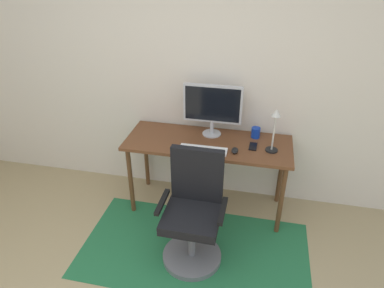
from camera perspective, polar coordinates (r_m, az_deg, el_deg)
wall_back at (r=3.40m, az=-1.59°, el=11.88°), size 6.00×0.10×2.60m
area_rug at (r=3.21m, az=0.38°, el=-17.00°), size 1.99×1.06×0.01m
desk at (r=3.27m, az=2.64°, el=-0.82°), size 1.55×0.59×0.76m
monitor at (r=3.23m, az=3.41°, el=6.33°), size 0.55×0.18×0.50m
keyboard at (r=3.08m, az=1.83°, el=-0.96°), size 0.43×0.13×0.02m
computer_mouse at (r=3.07m, az=7.08°, el=-1.05°), size 0.06×0.10×0.03m
coffee_cup at (r=3.33m, az=10.48°, el=1.87°), size 0.08×0.08×0.10m
cell_phone at (r=3.18m, az=10.06°, el=-0.39°), size 0.07×0.14×0.01m
desk_lamp at (r=3.04m, az=13.52°, el=3.03°), size 0.11×0.11×0.40m
office_chair at (r=2.89m, az=0.24°, el=-12.07°), size 0.53×0.50×0.99m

